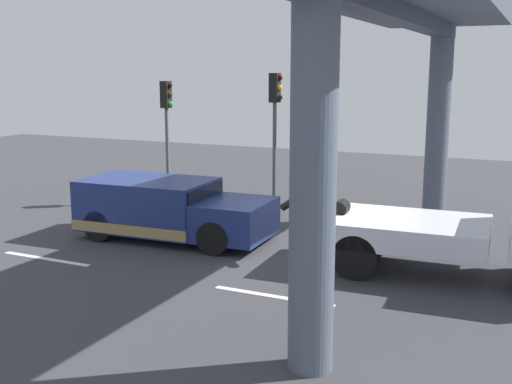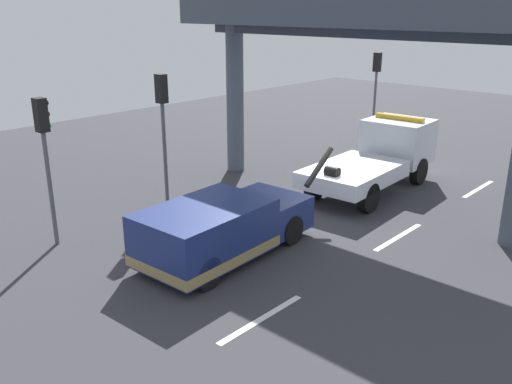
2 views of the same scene
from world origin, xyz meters
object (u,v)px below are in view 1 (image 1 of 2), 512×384
at_px(tow_truck_white, 492,226).
at_px(towed_van_green, 167,210).
at_px(traffic_light_far, 275,112).
at_px(traffic_light_near, 167,115).
at_px(traffic_cone_orange, 321,225).

distance_m(tow_truck_white, towed_van_green, 8.24).
xyz_separation_m(tow_truck_white, traffic_light_far, (-6.80, 3.99, 2.01)).
relative_size(tow_truck_white, towed_van_green, 1.38).
distance_m(towed_van_green, traffic_light_far, 4.93).
height_order(traffic_light_near, traffic_cone_orange, traffic_light_near).
bearing_deg(tow_truck_white, traffic_light_far, 149.59).
bearing_deg(towed_van_green, traffic_cone_orange, 28.94).
bearing_deg(traffic_light_far, traffic_cone_orange, -41.54).
relative_size(tow_truck_white, traffic_light_near, 1.76).
relative_size(towed_van_green, traffic_light_far, 1.20).
bearing_deg(traffic_light_near, tow_truck_white, -20.28).
xyz_separation_m(traffic_light_far, traffic_cone_orange, (2.26, -2.00, -2.93)).
bearing_deg(tow_truck_white, traffic_light_near, 159.72).
height_order(towed_van_green, traffic_light_near, traffic_light_near).
xyz_separation_m(tow_truck_white, traffic_light_near, (-10.80, 3.99, 1.83)).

